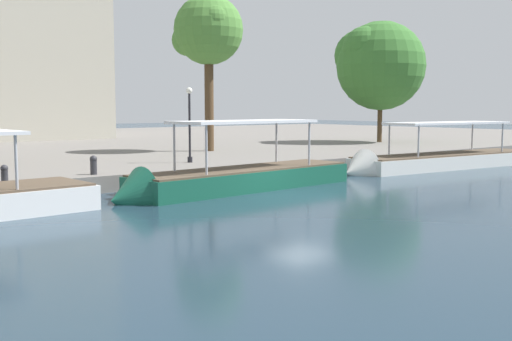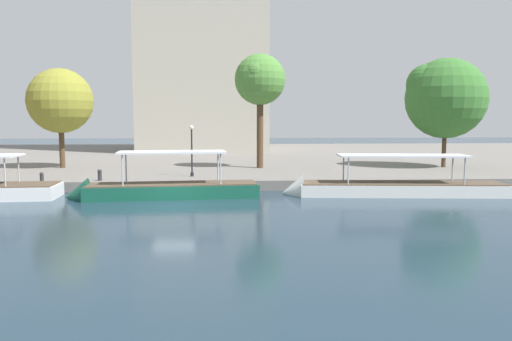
% 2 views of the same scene
% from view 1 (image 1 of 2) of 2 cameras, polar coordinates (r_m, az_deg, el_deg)
% --- Properties ---
extents(ground_plane, '(220.00, 220.00, 0.00)m').
position_cam_1_polar(ground_plane, '(25.64, 4.10, -2.39)').
color(ground_plane, '#1E3342').
extents(dock_promenade, '(120.00, 55.00, 0.74)m').
position_cam_1_polar(dock_promenade, '(54.87, -20.51, 2.04)').
color(dock_promenade, slate).
rests_on(dock_promenade, ground_plane).
extents(tour_boat_1, '(12.68, 3.63, 4.12)m').
position_cam_1_polar(tour_boat_1, '(27.20, -2.41, -1.23)').
color(tour_boat_1, '#14513D').
rests_on(tour_boat_1, ground_plane).
extents(tour_boat_2, '(15.26, 4.04, 3.88)m').
position_cam_1_polar(tour_boat_2, '(38.50, 16.23, 0.59)').
color(tour_boat_2, silver).
rests_on(tour_boat_2, ground_plane).
extents(mooring_bollard_0, '(0.29, 0.29, 0.70)m').
position_cam_1_polar(mooring_bollard_0, '(25.99, -22.18, -0.22)').
color(mooring_bollard_0, '#2D2D33').
rests_on(mooring_bollard_0, dock_promenade).
extents(mooring_bollard_1, '(0.32, 0.32, 0.84)m').
position_cam_1_polar(mooring_bollard_1, '(27.86, -14.75, 0.56)').
color(mooring_bollard_1, '#2D2D33').
rests_on(mooring_bollard_1, dock_promenade).
extents(lamp_post, '(0.33, 0.33, 3.97)m').
position_cam_1_polar(lamp_post, '(33.00, -6.14, 4.46)').
color(lamp_post, black).
rests_on(lamp_post, dock_promenade).
extents(tree_1, '(7.39, 7.51, 10.06)m').
position_cam_1_polar(tree_1, '(53.20, 11.02, 9.73)').
color(tree_1, '#4C3823').
rests_on(tree_1, dock_promenade).
extents(tree_2, '(4.61, 4.61, 10.33)m').
position_cam_1_polar(tree_2, '(41.89, -4.51, 12.69)').
color(tree_2, '#4C3823').
rests_on(tree_2, dock_promenade).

